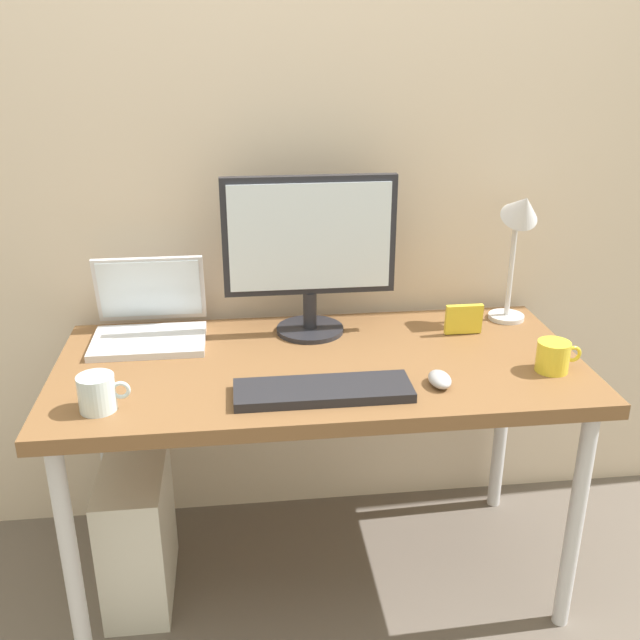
% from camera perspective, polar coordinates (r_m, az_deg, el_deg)
% --- Properties ---
extents(ground_plane, '(6.00, 6.00, 0.00)m').
position_cam_1_polar(ground_plane, '(2.37, 0.00, -19.33)').
color(ground_plane, '#665B51').
extents(back_wall, '(4.40, 0.04, 2.60)m').
position_cam_1_polar(back_wall, '(2.19, -1.27, 15.07)').
color(back_wall, beige).
rests_on(back_wall, ground_plane).
extents(desk, '(1.43, 0.68, 0.72)m').
position_cam_1_polar(desk, '(1.99, 0.00, -4.90)').
color(desk, brown).
rests_on(desk, ground_plane).
extents(monitor, '(0.50, 0.20, 0.47)m').
position_cam_1_polar(monitor, '(2.06, -0.83, 5.81)').
color(monitor, '#232328').
rests_on(monitor, desk).
extents(laptop, '(0.32, 0.27, 0.23)m').
position_cam_1_polar(laptop, '(2.15, -13.35, 0.11)').
color(laptop, silver).
rests_on(laptop, desk).
extents(desk_lamp, '(0.11, 0.16, 0.43)m').
position_cam_1_polar(desk_lamp, '(2.20, 15.52, 7.05)').
color(desk_lamp, silver).
rests_on(desk_lamp, desk).
extents(keyboard, '(0.44, 0.14, 0.02)m').
position_cam_1_polar(keyboard, '(1.78, 0.24, -5.61)').
color(keyboard, '#232328').
rests_on(keyboard, desk).
extents(mouse, '(0.06, 0.09, 0.03)m').
position_cam_1_polar(mouse, '(1.85, 9.46, -4.65)').
color(mouse, '#B2B2B7').
rests_on(mouse, desk).
extents(coffee_mug, '(0.12, 0.09, 0.08)m').
position_cam_1_polar(coffee_mug, '(1.99, 18.00, -2.75)').
color(coffee_mug, yellow).
rests_on(coffee_mug, desk).
extents(glass_cup, '(0.12, 0.09, 0.09)m').
position_cam_1_polar(glass_cup, '(1.78, -17.20, -5.54)').
color(glass_cup, silver).
rests_on(glass_cup, desk).
extents(photo_frame, '(0.11, 0.02, 0.09)m').
position_cam_1_polar(photo_frame, '(2.16, 11.31, 0.07)').
color(photo_frame, yellow).
rests_on(photo_frame, desk).
extents(computer_tower, '(0.18, 0.36, 0.42)m').
position_cam_1_polar(computer_tower, '(2.24, -14.22, -15.96)').
color(computer_tower, silver).
rests_on(computer_tower, ground_plane).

